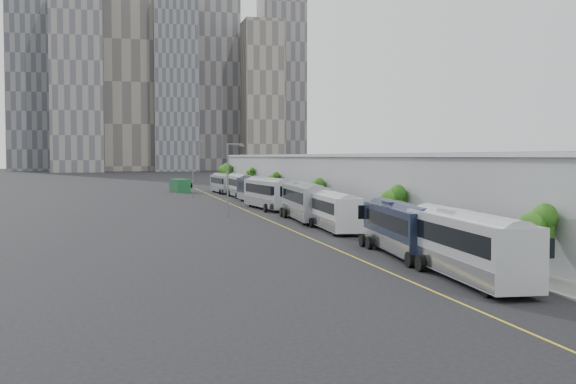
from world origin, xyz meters
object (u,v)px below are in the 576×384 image
object	(u,v)px
bus_2	(333,214)
suv	(184,184)
bus_1	(401,233)
bus_7	(223,185)
shipping_container	(180,186)
street_lamp_far	(194,165)
bus_3	(305,205)
bus_0	(467,251)
bus_6	(240,188)
street_lamp_near	(229,174)
bus_4	(268,196)
bus_5	(257,192)

from	to	relation	value
bus_2	suv	world-z (taller)	bus_2
bus_1	bus_7	distance (m)	86.87
shipping_container	street_lamp_far	bearing A→B (deg)	-100.28
bus_2	street_lamp_far	xyz separation A→B (m)	(-7.24, 57.41, 3.96)
bus_3	street_lamp_far	bearing A→B (deg)	102.49
bus_0	suv	size ratio (longest dim) A/B	2.45
bus_0	suv	world-z (taller)	bus_0
bus_3	shipping_container	size ratio (longest dim) A/B	2.58
bus_6	street_lamp_far	distance (m)	8.64
bus_7	street_lamp_near	size ratio (longest dim) A/B	1.51
bus_3	bus_7	world-z (taller)	bus_3
bus_0	bus_7	size ratio (longest dim) A/B	1.06
bus_3	street_lamp_far	size ratio (longest dim) A/B	1.48
bus_3	bus_6	xyz separation A→B (m)	(0.29, 45.06, -0.07)
bus_3	bus_4	world-z (taller)	bus_4
bus_4	bus_6	bearing A→B (deg)	82.90
bus_2	bus_7	bearing A→B (deg)	93.70
suv	street_lamp_far	bearing A→B (deg)	-111.18
bus_3	street_lamp_near	xyz separation A→B (m)	(-7.22, 6.48, 3.15)
bus_1	bus_7	xyz separation A→B (m)	(-0.51, 86.87, -0.01)
bus_4	suv	world-z (taller)	bus_4
suv	bus_2	bearing A→B (deg)	-105.38
bus_5	suv	world-z (taller)	bus_5
street_lamp_far	suv	world-z (taller)	street_lamp_far
bus_2	bus_4	bearing A→B (deg)	94.28
bus_6	bus_0	bearing A→B (deg)	-91.24
bus_0	street_lamp_far	xyz separation A→B (m)	(-6.76, 84.98, 3.85)
bus_0	bus_2	bearing A→B (deg)	93.19
bus_7	suv	size ratio (longest dim) A/B	2.33
bus_4	bus_2	bearing A→B (deg)	-94.43
bus_5	shipping_container	xyz separation A→B (m)	(-8.46, 35.10, -0.37)
bus_1	bus_3	world-z (taller)	bus_3
bus_0	shipping_container	size ratio (longest dim) A/B	2.44
bus_7	street_lamp_far	distance (m)	14.81
street_lamp_far	suv	distance (m)	39.74
shipping_container	suv	distance (m)	21.76
bus_4	suv	size ratio (longest dim) A/B	2.62
bus_1	bus_6	world-z (taller)	bus_6
bus_5	bus_6	xyz separation A→B (m)	(0.05, 15.51, 0.01)
suv	bus_1	bearing A→B (deg)	-105.88
bus_2	suv	bearing A→B (deg)	96.50
bus_0	bus_1	distance (m)	10.72
bus_1	bus_3	size ratio (longest dim) A/B	0.90
bus_3	bus_5	size ratio (longest dim) A/B	1.05
bus_2	street_lamp_near	xyz separation A→B (m)	(-7.20, 17.08, 3.35)
bus_6	suv	distance (m)	41.58
bus_0	street_lamp_near	distance (m)	45.26
bus_0	street_lamp_far	distance (m)	85.33
bus_4	bus_7	distance (m)	42.29
bus_2	shipping_container	size ratio (longest dim) A/B	2.27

